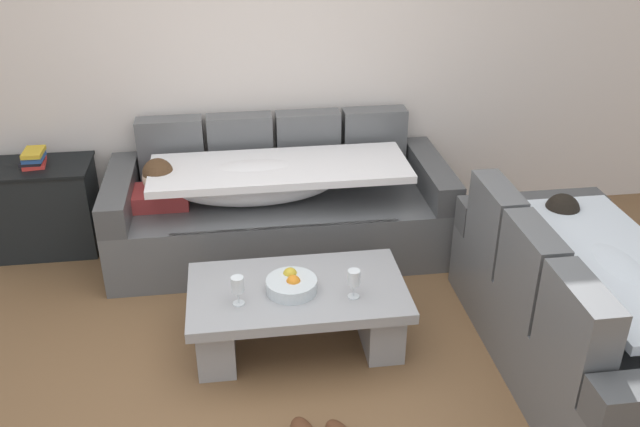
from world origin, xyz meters
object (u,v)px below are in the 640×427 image
Objects in this scene: fruit_bowl at (292,284)px; wine_glass_near_left at (238,286)px; wine_glass_near_right at (354,279)px; side_cabinet at (43,208)px; couch_along_wall at (275,207)px; book_stack_on_cabinet at (33,158)px; coffee_table at (298,309)px; couch_near_window at (586,314)px.

wine_glass_near_left is at bearing -163.18° from fruit_bowl.
wine_glass_near_right reaches higher than fruit_bowl.
wine_glass_near_right is 0.23× the size of side_cabinet.
couch_along_wall is 1.27m from wine_glass_near_right.
wine_glass_near_right is at bearing -74.92° from couch_along_wall.
wine_glass_near_left is at bearing -47.40° from side_cabinet.
couch_along_wall is at bearing -8.24° from book_stack_on_cabinet.
wine_glass_near_right is at bearing -24.23° from coffee_table.
wine_glass_near_left is (-1.82, 0.28, 0.16)m from couch_near_window.
couch_along_wall is 1.92× the size of coffee_table.
couch_along_wall is 8.21× the size of fruit_bowl.
side_cabinet is (-1.31, 1.42, -0.17)m from wine_glass_near_left.
book_stack_on_cabinet reaches higher than wine_glass_near_right.
couch_near_window is 8.65× the size of book_stack_on_cabinet.
wine_glass_near_right is (0.32, -0.11, 0.08)m from fruit_bowl.
couch_along_wall is at bearing 91.97° from coffee_table.
couch_near_window is at bearing -14.74° from coffee_table.
couch_along_wall is 1.11m from fruit_bowl.
side_cabinet is at bearing -127.70° from book_stack_on_cabinet.
coffee_table is at bearing -88.03° from couch_along_wall.
couch_along_wall is 2.13m from couch_near_window.
side_cabinet is at bearing 61.40° from couch_near_window.
couch_along_wall and couch_near_window have the same top height.
wine_glass_near_right is at bearing -36.99° from book_stack_on_cabinet.
side_cabinet reaches higher than coffee_table.
wine_glass_near_right is (0.61, -0.02, 0.00)m from wine_glass_near_left.
book_stack_on_cabinet is at bearing 171.76° from couch_along_wall.
side_cabinet is (-3.12, 1.70, -0.01)m from couch_near_window.
side_cabinet is (-1.63, 1.31, 0.08)m from coffee_table.
couch_near_window is 6.57× the size of fruit_bowl.
coffee_table is 2.14m from book_stack_on_cabinet.
wine_glass_near_left is 1.94m from book_stack_on_cabinet.
coffee_table is 4.29× the size of fruit_bowl.
coffee_table is (0.04, -1.08, -0.09)m from couch_along_wall.
fruit_bowl is (-0.03, -0.02, 0.18)m from coffee_table.
fruit_bowl is 2.08m from side_cabinet.
side_cabinet is at bearing 143.12° from wine_glass_near_right.
couch_near_window is at bearing -28.68° from book_stack_on_cabinet.
couch_along_wall is at bearing 46.02° from couch_near_window.
book_stack_on_cabinet is at bearing 141.08° from coffee_table.
fruit_bowl is at bearing 76.36° from couch_near_window.
book_stack_on_cabinet is at bearing 140.03° from fruit_bowl.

